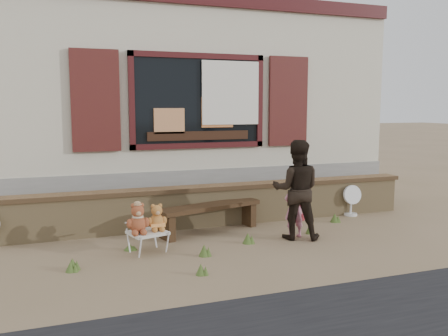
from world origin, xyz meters
name	(u,v)px	position (x,y,z in m)	size (l,w,h in m)	color
ground	(238,240)	(0.00, 0.00, 0.00)	(80.00, 80.00, 0.00)	brown
shopfront	(167,104)	(0.00, 4.49, 2.00)	(8.04, 5.13, 4.00)	#ABA38B
brick_wall	(216,204)	(0.00, 1.00, 0.34)	(7.10, 0.36, 0.67)	tan
bench	(210,212)	(-0.25, 0.58, 0.32)	(1.76, 0.82, 0.44)	black
folding_chair	(148,233)	(-1.35, -0.12, 0.26)	(0.56, 0.53, 0.29)	beige
teddy_bear_left	(138,218)	(-1.49, -0.16, 0.50)	(0.30, 0.26, 0.41)	brown
teddy_bear_right	(157,217)	(-1.22, -0.09, 0.47)	(0.27, 0.23, 0.37)	#9A612A
child	(294,207)	(0.85, -0.14, 0.46)	(0.34, 0.22, 0.92)	pink
adult	(296,190)	(0.85, -0.19, 0.74)	(0.72, 0.56, 1.47)	black
fan_right	(351,200)	(2.51, 0.80, 0.28)	(0.35, 0.24, 0.56)	white
grass_tufts	(210,244)	(-0.51, -0.27, 0.07)	(4.46, 1.80, 0.15)	#435B24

